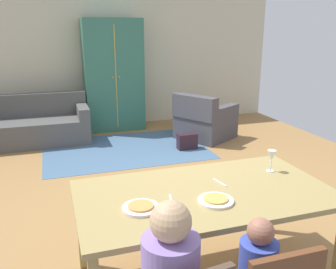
{
  "coord_description": "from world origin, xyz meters",
  "views": [
    {
      "loc": [
        -1.2,
        -3.76,
        1.91
      ],
      "look_at": [
        -0.07,
        -0.34,
        0.85
      ],
      "focal_mm": 38.52,
      "sensor_mm": 36.0,
      "label": 1
    }
  ],
  "objects": [
    {
      "name": "area_rug",
      "position": [
        -0.1,
        1.8,
        0.0
      ],
      "size": [
        2.6,
        1.8,
        0.01
      ],
      "primitive_type": "cube",
      "color": "#446282",
      "rests_on": "ground_plane"
    },
    {
      "name": "knife",
      "position": [
        -0.01,
        -1.44,
        0.76
      ],
      "size": [
        0.05,
        0.17,
        0.01
      ],
      "primitive_type": "cube",
      "rotation": [
        0.0,
        0.0,
        0.19
      ],
      "color": "silver",
      "rests_on": "dining_table"
    },
    {
      "name": "pizza_near_man",
      "position": [
        -0.7,
        -1.66,
        0.78
      ],
      "size": [
        0.17,
        0.17,
        0.01
      ],
      "primitive_type": "cylinder",
      "color": "#E19348",
      "rests_on": "plate_near_man"
    },
    {
      "name": "back_wall",
      "position": [
        0.0,
        3.55,
        1.35
      ],
      "size": [
        6.89,
        0.1,
        2.7
      ],
      "primitive_type": "cube",
      "color": "beige",
      "rests_on": "ground_plane"
    },
    {
      "name": "handbag",
      "position": [
        0.87,
        1.5,
        0.13
      ],
      "size": [
        0.32,
        0.16,
        0.26
      ],
      "primitive_type": "cube",
      "color": "#2E1C24",
      "rests_on": "ground_plane"
    },
    {
      "name": "couch",
      "position": [
        -1.58,
        2.66,
        0.3
      ],
      "size": [
        1.95,
        0.86,
        0.82
      ],
      "color": "#4D4D4B",
      "rests_on": "ground_plane"
    },
    {
      "name": "ground_plane",
      "position": [
        0.0,
        0.45,
        -0.01
      ],
      "size": [
        6.89,
        6.1,
        0.02
      ],
      "primitive_type": "cube",
      "color": "olive"
    },
    {
      "name": "fork",
      "position": [
        -0.46,
        -1.59,
        0.76
      ],
      "size": [
        0.05,
        0.15,
        0.01
      ],
      "primitive_type": "cube",
      "rotation": [
        0.0,
        0.0,
        -0.2
      ],
      "color": "silver",
      "rests_on": "dining_table"
    },
    {
      "name": "pizza_near_child",
      "position": [
        -0.18,
        -1.72,
        0.78
      ],
      "size": [
        0.17,
        0.17,
        0.01
      ],
      "primitive_type": "cylinder",
      "color": "gold",
      "rests_on": "plate_near_child"
    },
    {
      "name": "armchair",
      "position": [
        1.37,
        1.98,
        0.32
      ],
      "size": [
        1.17,
        1.17,
        0.82
      ],
      "color": "#47454C",
      "rests_on": "ground_plane"
    },
    {
      "name": "plate_near_child",
      "position": [
        -0.18,
        -1.72,
        0.77
      ],
      "size": [
        0.25,
        0.25,
        0.02
      ],
      "primitive_type": "cylinder",
      "color": "white",
      "rests_on": "dining_table"
    },
    {
      "name": "armoire",
      "position": [
        -0.02,
        3.16,
        1.05
      ],
      "size": [
        1.1,
        0.59,
        2.1
      ],
      "color": "#316A56",
      "rests_on": "ground_plane"
    },
    {
      "name": "dining_table",
      "position": [
        -0.18,
        -1.54,
        0.7
      ],
      "size": [
        1.88,
        1.03,
        0.76
      ],
      "color": "#A28B50",
      "rests_on": "ground_plane"
    },
    {
      "name": "plate_near_man",
      "position": [
        -0.7,
        -1.66,
        0.77
      ],
      "size": [
        0.25,
        0.25,
        0.02
      ],
      "primitive_type": "cylinder",
      "color": "silver",
      "rests_on": "dining_table"
    },
    {
      "name": "wine_glass",
      "position": [
        0.49,
        -1.36,
        0.89
      ],
      "size": [
        0.07,
        0.07,
        0.19
      ],
      "color": "silver",
      "rests_on": "dining_table"
    }
  ]
}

